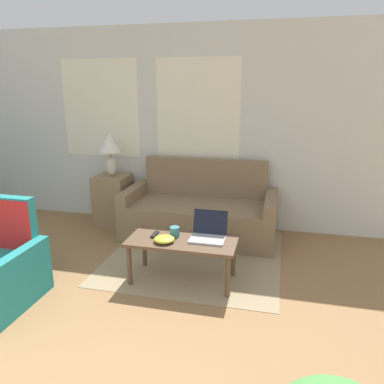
# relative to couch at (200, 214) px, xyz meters

# --- Properties ---
(wall_back) EXTENTS (6.46, 0.06, 2.60)m
(wall_back) POSITION_rel_couch_xyz_m (-0.74, 0.44, 1.02)
(wall_back) COLOR silver
(wall_back) RESTS_ON ground_plane
(rug) EXTENTS (1.88, 1.86, 0.01)m
(rug) POSITION_rel_couch_xyz_m (0.08, -0.63, -0.28)
(rug) COLOR #9E8966
(rug) RESTS_ON ground_plane
(couch) EXTENTS (1.88, 0.84, 0.94)m
(couch) POSITION_rel_couch_xyz_m (0.00, 0.00, 0.00)
(couch) COLOR #846B4C
(couch) RESTS_ON ground_plane
(side_table) EXTENTS (0.43, 0.43, 0.69)m
(side_table) POSITION_rel_couch_xyz_m (-1.25, 0.12, 0.06)
(side_table) COLOR #937551
(side_table) RESTS_ON ground_plane
(table_lamp) EXTENTS (0.30, 0.30, 0.58)m
(table_lamp) POSITION_rel_couch_xyz_m (-1.25, 0.12, 0.79)
(table_lamp) COLOR beige
(table_lamp) RESTS_ON side_table
(coffee_table) EXTENTS (1.04, 0.51, 0.44)m
(coffee_table) POSITION_rel_couch_xyz_m (0.08, -1.18, 0.10)
(coffee_table) COLOR brown
(coffee_table) RESTS_ON ground_plane
(laptop) EXTENTS (0.33, 0.30, 0.25)m
(laptop) POSITION_rel_couch_xyz_m (0.32, -1.10, 0.21)
(laptop) COLOR #B7B7BC
(laptop) RESTS_ON coffee_table
(cup_navy) EXTENTS (0.10, 0.10, 0.10)m
(cup_navy) POSITION_rel_couch_xyz_m (-0.01, -1.13, 0.20)
(cup_navy) COLOR teal
(cup_navy) RESTS_ON coffee_table
(snack_bowl) EXTENTS (0.20, 0.20, 0.06)m
(snack_bowl) POSITION_rel_couch_xyz_m (-0.07, -1.29, 0.18)
(snack_bowl) COLOR gold
(snack_bowl) RESTS_ON coffee_table
(tv_remote) EXTENTS (0.05, 0.15, 0.02)m
(tv_remote) POSITION_rel_couch_xyz_m (-0.21, -1.16, 0.16)
(tv_remote) COLOR black
(tv_remote) RESTS_ON coffee_table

